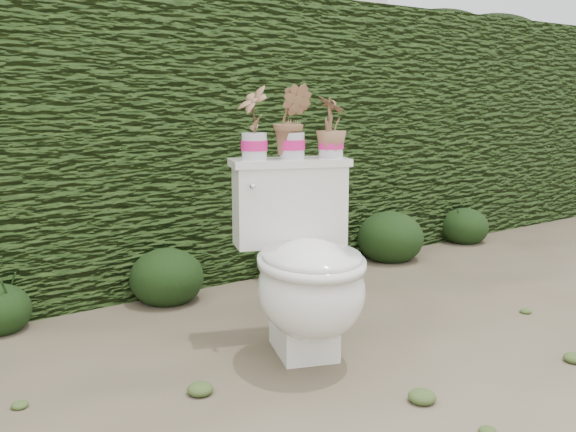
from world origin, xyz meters
TOP-DOWN VIEW (x-y plane):
  - ground at (0.00, 0.00)m, footprint 60.00×60.00m
  - hedge at (0.00, 1.60)m, footprint 8.00×1.00m
  - house_wall at (0.60, 6.00)m, footprint 8.00×3.50m
  - toilet at (0.13, 0.05)m, footprint 0.67×0.79m
  - potted_plant_left at (0.07, 0.33)m, footprint 0.10×0.15m
  - potted_plant_center at (0.22, 0.27)m, footprint 0.21×0.21m
  - potted_plant_right at (0.38, 0.21)m, footprint 0.16×0.16m
  - liriope_clump_3 at (-0.03, 1.02)m, footprint 0.38×0.38m
  - liriope_clump_4 at (0.74, 1.12)m, footprint 0.38×0.38m
  - liriope_clump_5 at (1.51, 0.98)m, footprint 0.43×0.43m
  - liriope_clump_6 at (2.31, 1.03)m, footprint 0.34×0.34m

SIDE VIEW (x-z plane):
  - ground at x=0.00m, z-range 0.00..0.00m
  - liriope_clump_6 at x=2.31m, z-range 0.00..0.27m
  - liriope_clump_4 at x=0.74m, z-range 0.00..0.30m
  - liriope_clump_3 at x=-0.03m, z-range 0.00..0.30m
  - liriope_clump_5 at x=1.51m, z-range 0.00..0.34m
  - toilet at x=0.13m, z-range -0.03..0.74m
  - hedge at x=0.00m, z-range 0.00..1.60m
  - potted_plant_right at x=0.38m, z-range 0.78..1.02m
  - potted_plant_left at x=0.07m, z-range 0.78..1.06m
  - potted_plant_center at x=0.22m, z-range 0.78..1.07m
  - house_wall at x=0.60m, z-range 0.00..4.00m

